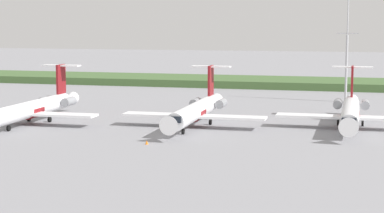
{
  "coord_description": "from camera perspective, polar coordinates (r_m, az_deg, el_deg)",
  "views": [
    {
      "loc": [
        25.99,
        -90.69,
        16.56
      ],
      "look_at": [
        0.0,
        10.61,
        3.0
      ],
      "focal_mm": 61.47,
      "sensor_mm": 36.0,
      "label": 1
    }
  ],
  "objects": [
    {
      "name": "ground_plane",
      "position": [
        124.56,
        2.22,
        -0.26
      ],
      "size": [
        500.0,
        500.0,
        0.0
      ],
      "primitive_type": "plane",
      "color": "gray"
    },
    {
      "name": "grass_berm",
      "position": [
        171.58,
        5.62,
        2.13
      ],
      "size": [
        320.0,
        20.0,
        1.86
      ],
      "primitive_type": "cube",
      "color": "#426033",
      "rests_on": "ground"
    },
    {
      "name": "regional_jet_nearest",
      "position": [
        110.27,
        -13.58,
        -0.13
      ],
      "size": [
        22.81,
        31.0,
        9.0
      ],
      "color": "white",
      "rests_on": "ground"
    },
    {
      "name": "regional_jet_second",
      "position": [
        104.42,
        0.37,
        -0.33
      ],
      "size": [
        22.81,
        31.0,
        9.0
      ],
      "color": "white",
      "rests_on": "ground"
    },
    {
      "name": "regional_jet_third",
      "position": [
        105.94,
        13.59,
        -0.43
      ],
      "size": [
        22.81,
        31.0,
        9.0
      ],
      "color": "white",
      "rests_on": "ground"
    },
    {
      "name": "antenna_mast",
      "position": [
        139.07,
        13.27,
        4.08
      ],
      "size": [
        4.4,
        0.5,
        21.65
      ],
      "color": "#B2B2B7",
      "rests_on": "ground"
    },
    {
      "name": "safety_cone_front_marker",
      "position": [
        89.44,
        -3.95,
        -3.12
      ],
      "size": [
        0.44,
        0.44,
        0.55
      ],
      "primitive_type": "cone",
      "color": "orange",
      "rests_on": "ground"
    }
  ]
}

